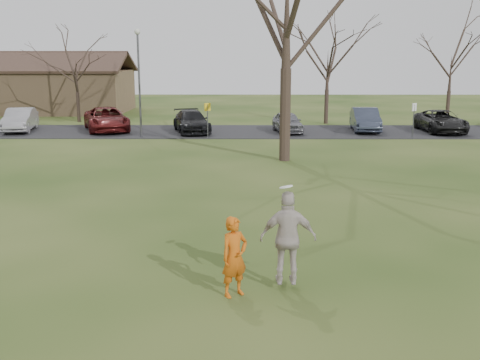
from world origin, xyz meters
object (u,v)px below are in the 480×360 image
at_px(car_6, 441,121).
at_px(big_tree, 287,3).
at_px(lamp_post, 139,70).
at_px(car_1, 20,120).
at_px(car_5, 365,120).
at_px(car_2, 106,119).
at_px(car_4, 287,122).
at_px(car_3, 191,122).
at_px(catching_play, 288,238).
at_px(player_defender, 234,257).
at_px(building, 10,89).

distance_m(car_6, big_tree, 15.66).
relative_size(car_6, lamp_post, 0.78).
height_order(car_1, car_5, car_5).
bearing_deg(car_2, car_4, -23.20).
xyz_separation_m(car_3, big_tree, (5.17, -9.47, 6.29)).
relative_size(car_6, catching_play, 2.31).
distance_m(player_defender, lamp_post, 23.55).
bearing_deg(car_4, player_defender, -104.19).
distance_m(car_1, car_2, 5.46).
height_order(player_defender, catching_play, catching_play).
distance_m(car_1, building, 14.35).
height_order(car_5, catching_play, catching_play).
bearing_deg(catching_play, big_tree, 86.17).
bearing_deg(car_4, car_5, -0.59).
bearing_deg(player_defender, catching_play, -20.32).
relative_size(car_5, building, 0.22).
height_order(car_4, big_tree, big_tree).
distance_m(car_4, building, 26.58).
distance_m(car_3, car_5, 11.04).
relative_size(car_4, big_tree, 0.27).
distance_m(player_defender, car_1, 28.70).
relative_size(car_4, car_5, 0.84).
relative_size(car_5, catching_play, 2.10).
distance_m(car_2, car_3, 5.56).
distance_m(player_defender, car_3, 24.75).
bearing_deg(catching_play, car_4, 85.64).
relative_size(car_5, lamp_post, 0.71).
bearing_deg(lamp_post, building, 132.09).
bearing_deg(big_tree, car_6, 42.67).
bearing_deg(lamp_post, car_5, 10.60).
bearing_deg(player_defender, car_2, 72.77).
xyz_separation_m(car_3, car_6, (15.72, 0.25, 0.01)).
height_order(car_2, catching_play, catching_play).
relative_size(car_1, catching_play, 2.09).
bearing_deg(car_5, car_2, -175.65).
height_order(car_1, car_2, car_2).
relative_size(car_3, car_5, 1.04).
distance_m(car_4, lamp_post, 9.66).
relative_size(car_1, building, 0.22).
bearing_deg(catching_play, car_6, 64.78).
height_order(lamp_post, big_tree, big_tree).
height_order(car_3, building, building).
height_order(player_defender, car_5, player_defender).
xyz_separation_m(car_6, lamp_post, (-18.55, -2.22, 3.25)).
relative_size(car_3, big_tree, 0.33).
bearing_deg(car_1, car_3, -12.61).
relative_size(building, lamp_post, 3.29).
height_order(car_6, catching_play, catching_play).
bearing_deg(building, lamp_post, -47.91).
distance_m(car_6, lamp_post, 18.96).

